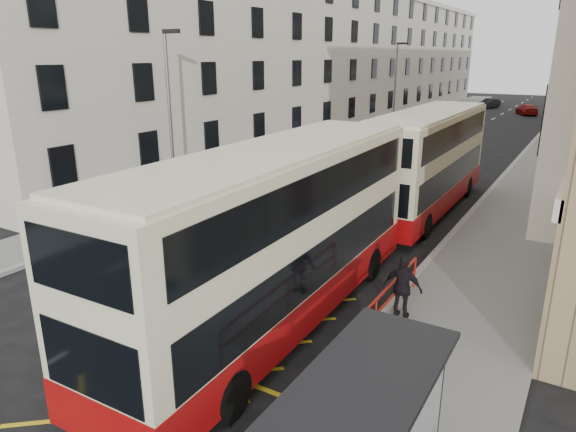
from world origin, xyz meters
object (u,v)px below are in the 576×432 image
Objects in this scene: car_dark at (489,103)px; car_red at (527,109)px; double_decker_front at (276,237)px; pedestrian_far at (403,288)px; white_van at (409,132)px; car_silver at (461,112)px; double_decker_rear at (426,161)px; street_lamp_near at (170,111)px; street_lamp_far at (396,82)px.

car_red is (5.53, -6.20, -0.01)m from car_dark.
double_decker_front reaches higher than car_red.
pedestrian_far is at bearing 28.32° from double_decker_front.
car_silver is (0.19, 18.23, 0.05)m from white_van.
car_dark is at bearing -69.50° from car_red.
double_decker_rear is 39.41m from car_silver.
double_decker_front is at bearing -75.17° from car_silver.
street_lamp_near is 30.00m from street_lamp_far.
white_van is 1.14× the size of car_silver.
pedestrian_far reaches higher than white_van.
pedestrian_far reaches higher than car_dark.
street_lamp_far is at bearing 103.84° from double_decker_front.
car_silver is 1.08× the size of car_dark.
pedestrian_far is at bearing -74.66° from white_van.
car_silver is (-6.95, 51.22, -1.74)m from double_decker_front.
car_dark is at bearing 97.17° from double_decker_rear.
white_van is at bearing 109.95° from double_decker_rear.
car_silver reaches higher than car_dark.
street_lamp_near is 1.63× the size of white_van.
street_lamp_near is 44.73m from car_silver.
car_dark is (-9.36, 63.63, -0.40)m from pedestrian_far.
street_lamp_near reaches higher than car_silver.
double_decker_front reaches higher than white_van.
double_decker_front is 59.16m from car_red.
white_van is 18.23m from car_silver.
white_van is at bearing 55.23° from car_red.
white_van is at bearing -83.48° from car_silver.
car_silver is at bearing 100.58° from double_decker_rear.
street_lamp_far is at bearing 90.00° from street_lamp_near.
street_lamp_near is at bearing 58.95° from car_red.
street_lamp_near is 2.02× the size of car_dark.
double_decker_front is at bearing -34.28° from street_lamp_near.
street_lamp_far is 29.06m from car_dark.
street_lamp_far is at bearing 46.70° from car_red.
car_red is at bearing 89.56° from double_decker_front.
pedestrian_far reaches higher than car_red.
double_decker_rear reaches higher than car_silver.
double_decker_front is at bearing 69.59° from car_red.
pedestrian_far is at bearing -21.41° from street_lamp_near.
pedestrian_far is 64.32m from car_dark.
car_dark is at bearing 94.32° from double_decker_front.
white_van is 1.11× the size of car_red.
street_lamp_far is (0.00, 30.00, 0.00)m from street_lamp_near.
car_dark is at bearing 86.06° from white_van.
double_decker_front reaches higher than car_dark.
double_decker_front is at bearing -74.91° from street_lamp_far.
white_van is (-10.13, 31.30, -0.38)m from pedestrian_far.
street_lamp_near reaches higher than pedestrian_far.
double_decker_front is 3.72m from pedestrian_far.
double_decker_front is 2.76× the size of car_red.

